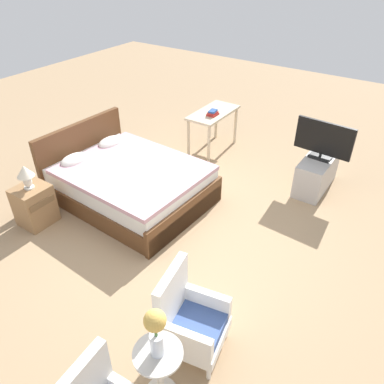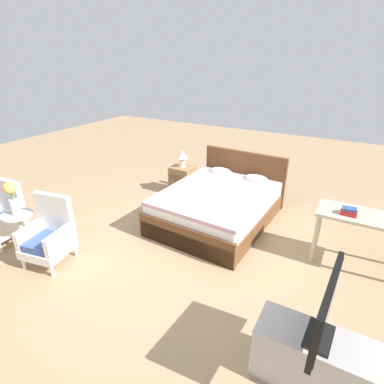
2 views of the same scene
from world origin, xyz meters
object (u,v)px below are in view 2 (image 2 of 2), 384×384
Objects in this scene: armchair_by_window_right at (49,236)px; vanity_desk at (360,222)px; bed at (220,204)px; table_lamp at (182,156)px; tv_stand at (313,360)px; flower_vase at (12,195)px; side_table at (21,228)px; tv_flatscreen at (326,310)px; nightstand at (183,180)px; book_stack at (349,211)px; armchair_by_window_left at (3,217)px.

armchair_by_window_right reaches higher than vanity_desk.
bed is 2.08m from vanity_desk.
table_lamp is 4.17m from tv_stand.
flower_vase is 3.01m from table_lamp.
tv_flatscreen reaches higher than side_table.
tv_flatscreen reaches higher than vanity_desk.
table_lamp is at bearing 90.00° from nightstand.
book_stack is (3.95, 1.92, -0.12)m from flower_vase.
armchair_by_window_left reaches higher than table_lamp.
table_lamp is 3.17m from book_stack.
tv_flatscreen is at bearing -0.99° from armchair_by_window_right.
table_lamp is at bearing 136.25° from tv_stand.
nightstand is at bearing 164.81° from vanity_desk.
tv_flatscreen is at bearing -43.72° from nightstand.
tv_stand is (4.44, -0.06, -0.11)m from armchair_by_window_left.
armchair_by_window_left is 2.79× the size of table_lamp.
armchair_by_window_right is (1.06, -0.00, 0.00)m from armchair_by_window_left.
table_lamp is at bearing 72.20° from side_table.
book_stack is at bearing 25.98° from side_table.
armchair_by_window_left is 3.18m from table_lamp.
armchair_by_window_right is 2.86m from table_lamp.
tv_flatscreen is (4.45, -0.06, 0.45)m from armchair_by_window_left.
nightstand is at bearing 62.48° from armchair_by_window_left.
nightstand is at bearing 136.28° from tv_flatscreen.
armchair_by_window_left is at bearing 179.95° from armchair_by_window_right.
table_lamp is 0.39× the size of tv_flatscreen.
flower_vase is 1.45× the size of table_lamp.
bed reaches higher than side_table.
armchair_by_window_left is at bearing -117.52° from table_lamp.
tv_stand is (3.91, 0.01, -0.12)m from side_table.
bed is at bearing 130.25° from tv_stand.
book_stack is at bearing 88.68° from tv_stand.
tv_flatscreen reaches higher than table_lamp.
vanity_desk is at bearing 26.03° from flower_vase.
nightstand is at bearing 72.20° from side_table.
vanity_desk is at bearing 27.28° from book_stack.
book_stack is at bearing 22.50° from armchair_by_window_left.
side_table is 4.57m from vanity_desk.
bed is 2.31× the size of tv_stand.
bed is 1.31m from nightstand.
flower_vase reaches higher than nightstand.
armchair_by_window_left is 1.64× the size of nightstand.
flower_vase is (-0.52, -0.06, 0.52)m from armchair_by_window_right.
flower_vase is 0.50× the size of tv_stand.
vanity_desk is 5.33× the size of book_stack.
armchair_by_window_right is 0.53m from side_table.
table_lamp is at bearing 72.20° from flower_vase.
armchair_by_window_right is 3.92m from book_stack.
armchair_by_window_right is 0.96× the size of tv_stand.
tv_stand is 0.92× the size of vanity_desk.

